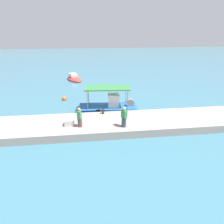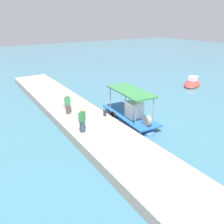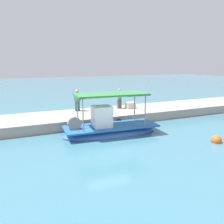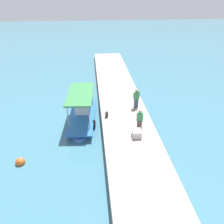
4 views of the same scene
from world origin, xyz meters
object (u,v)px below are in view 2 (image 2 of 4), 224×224
(mooring_bollard, at_px, (105,113))
(cargo_crate, at_px, (68,106))
(main_fishing_boat, at_px, (130,116))
(moored_boat_near, at_px, (192,84))
(fisherman_by_crate, at_px, (68,105))
(marker_buoy, at_px, (131,96))
(fisherman_near_bollard, at_px, (82,121))

(mooring_bollard, distance_m, cargo_crate, 3.43)
(main_fishing_boat, height_order, moored_boat_near, main_fishing_boat)
(fisherman_by_crate, relative_size, cargo_crate, 2.18)
(main_fishing_boat, xyz_separation_m, marker_buoy, (-4.91, 3.84, -0.30))
(cargo_crate, bearing_deg, moored_boat_near, 92.67)
(mooring_bollard, height_order, cargo_crate, cargo_crate)
(mooring_bollard, xyz_separation_m, moored_boat_near, (-3.65, 14.86, -0.69))
(mooring_bollard, bearing_deg, marker_buoy, 125.78)
(fisherman_by_crate, distance_m, cargo_crate, 1.06)
(main_fishing_boat, relative_size, moored_boat_near, 1.48)
(fisherman_near_bollard, xyz_separation_m, fisherman_by_crate, (-3.48, 0.41, -0.03))
(marker_buoy, bearing_deg, fisherman_near_bollard, -56.18)
(mooring_bollard, bearing_deg, cargo_crate, -146.71)
(cargo_crate, relative_size, moored_boat_near, 0.18)
(mooring_bollard, bearing_deg, fisherman_by_crate, -131.85)
(main_fishing_boat, distance_m, marker_buoy, 6.25)
(marker_buoy, xyz_separation_m, moored_boat_near, (0.56, 9.02, 0.09))
(fisherman_near_bollard, bearing_deg, cargo_crate, 170.03)
(fisherman_by_crate, bearing_deg, mooring_bollard, 48.15)
(marker_buoy, bearing_deg, moored_boat_near, 86.45)
(mooring_bollard, relative_size, marker_buoy, 0.76)
(mooring_bollard, relative_size, moored_boat_near, 0.11)
(fisherman_near_bollard, bearing_deg, fisherman_by_crate, 173.28)
(fisherman_by_crate, bearing_deg, moored_boat_near, 95.50)
(main_fishing_boat, relative_size, cargo_crate, 8.33)
(fisherman_by_crate, bearing_deg, marker_buoy, 105.27)
(fisherman_by_crate, height_order, cargo_crate, fisherman_by_crate)
(fisherman_by_crate, distance_m, moored_boat_near, 17.22)
(mooring_bollard, bearing_deg, moored_boat_near, 103.81)
(marker_buoy, bearing_deg, main_fishing_boat, -38.03)
(fisherman_by_crate, relative_size, mooring_bollard, 3.60)
(marker_buoy, bearing_deg, mooring_bollard, -54.22)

